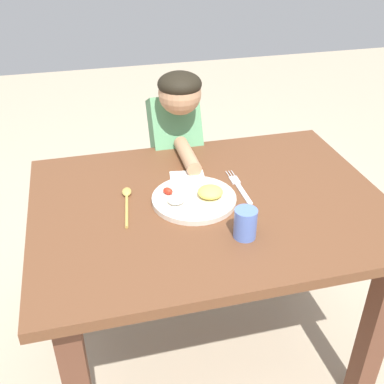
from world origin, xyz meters
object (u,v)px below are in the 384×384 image
object	(u,v)px
drinking_cup	(245,223)
person	(176,176)
spoon	(127,199)
plate	(195,198)
fork	(239,187)

from	to	relation	value
drinking_cup	person	distance (m)	0.75
spoon	person	bearing A→B (deg)	-23.49
spoon	person	size ratio (longest dim) A/B	0.21
plate	fork	xyz separation A→B (m)	(0.17, 0.05, -0.01)
drinking_cup	plate	bearing A→B (deg)	113.28
drinking_cup	person	xyz separation A→B (m)	(-0.06, 0.71, -0.23)
plate	person	bearing A→B (deg)	85.46
fork	drinking_cup	world-z (taller)	drinking_cup
plate	person	size ratio (longest dim) A/B	0.26
plate	spoon	world-z (taller)	plate
spoon	person	distance (m)	0.54
plate	fork	bearing A→B (deg)	15.19
plate	drinking_cup	size ratio (longest dim) A/B	2.97
fork	person	distance (m)	0.50
fork	spoon	distance (m)	0.39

